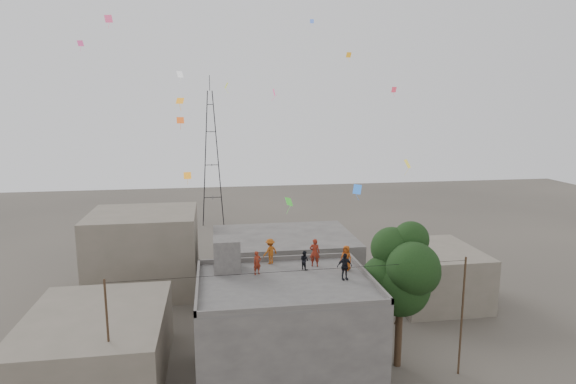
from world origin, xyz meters
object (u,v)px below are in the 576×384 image
Objects in this scene: tree at (403,272)px; person_dark_adult at (345,266)px; stair_head_box at (227,254)px; person_red_adult at (315,253)px; transmission_tower at (212,158)px.

person_dark_adult is (-3.89, -0.69, 0.79)m from tree.
stair_head_box reaches higher than person_red_adult.
transmission_tower is at bearing 91.23° from stair_head_box.
tree is at bearing 3.52° from person_dark_adult.
tree is 41.12m from transmission_tower.
tree is 5.51m from person_red_adult.
person_red_adult is 1.12× the size of person_dark_adult.
tree is 4.02m from person_dark_adult.
tree is at bearing -10.74° from stair_head_box.
stair_head_box is 5.47m from person_red_adult.
person_red_adult is (5.47, -0.11, -0.11)m from stair_head_box.
transmission_tower reaches higher than person_dark_adult.
transmission_tower is at bearing 106.09° from tree.
person_dark_adult is at bearing -21.99° from stair_head_box.
transmission_tower is 11.26× the size of person_red_adult.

